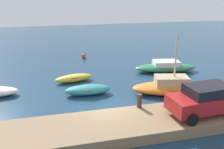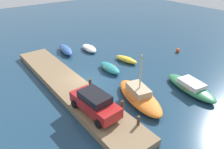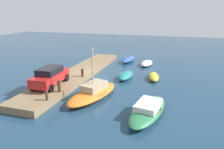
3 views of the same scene
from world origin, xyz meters
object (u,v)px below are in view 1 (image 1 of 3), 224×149
(motorboat_green, at_px, (166,67))
(parked_car, at_px, (207,99))
(mooring_post_mid_west, at_px, (208,92))
(marker_buoy, at_px, (84,56))
(sailboat_orange, at_px, (174,87))
(rowboat_teal, at_px, (88,90))
(mooring_post_west, at_px, (139,101))
(dinghy_yellow, at_px, (74,78))

(motorboat_green, xyz_separation_m, parked_car, (-2.00, -9.03, 1.01))
(motorboat_green, distance_m, mooring_post_mid_west, 7.50)
(motorboat_green, xyz_separation_m, marker_buoy, (-6.54, 6.59, -0.17))
(sailboat_orange, bearing_deg, rowboat_teal, -179.13)
(sailboat_orange, xyz_separation_m, rowboat_teal, (-5.96, 1.30, -0.14))
(mooring_post_west, bearing_deg, marker_buoy, 95.22)
(mooring_post_west, bearing_deg, dinghy_yellow, 114.20)
(dinghy_yellow, xyz_separation_m, parked_car, (6.33, -8.42, 1.14))
(dinghy_yellow, height_order, mooring_post_west, mooring_post_west)
(motorboat_green, distance_m, marker_buoy, 9.29)
(sailboat_orange, bearing_deg, parked_car, -80.94)
(dinghy_yellow, bearing_deg, marker_buoy, 65.68)
(rowboat_teal, distance_m, marker_buoy, 10.15)
(motorboat_green, relative_size, mooring_post_mid_west, 5.81)
(parked_car, xyz_separation_m, marker_buoy, (-4.55, 15.62, -1.18))
(dinghy_yellow, xyz_separation_m, rowboat_teal, (0.68, -2.89, 0.05))
(rowboat_teal, bearing_deg, motorboat_green, 27.48)
(rowboat_teal, height_order, mooring_post_mid_west, mooring_post_mid_west)
(rowboat_teal, relative_size, marker_buoy, 6.42)
(rowboat_teal, relative_size, parked_car, 0.75)
(motorboat_green, xyz_separation_m, rowboat_teal, (-7.65, -3.50, -0.08))
(mooring_post_mid_west, relative_size, parked_car, 0.23)
(motorboat_green, height_order, sailboat_orange, sailboat_orange)
(rowboat_teal, bearing_deg, mooring_post_mid_west, -26.99)
(sailboat_orange, xyz_separation_m, dinghy_yellow, (-6.64, 4.20, -0.20))
(mooring_post_west, bearing_deg, rowboat_teal, 121.25)
(rowboat_teal, relative_size, mooring_post_mid_west, 3.31)
(motorboat_green, bearing_deg, mooring_post_west, -115.99)
(sailboat_orange, distance_m, dinghy_yellow, 7.86)
(motorboat_green, height_order, mooring_post_west, mooring_post_west)
(sailboat_orange, bearing_deg, marker_buoy, 126.29)
(dinghy_yellow, height_order, marker_buoy, dinghy_yellow)
(motorboat_green, height_order, dinghy_yellow, motorboat_green)
(sailboat_orange, bearing_deg, mooring_post_mid_west, -58.28)
(rowboat_teal, distance_m, parked_car, 7.98)
(parked_car, bearing_deg, marker_buoy, 102.24)
(motorboat_green, distance_m, dinghy_yellow, 8.35)
(motorboat_green, relative_size, rowboat_teal, 1.75)
(sailboat_orange, height_order, mooring_post_mid_west, sailboat_orange)
(dinghy_yellow, relative_size, mooring_post_west, 3.98)
(sailboat_orange, distance_m, mooring_post_west, 4.46)
(sailboat_orange, height_order, dinghy_yellow, sailboat_orange)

